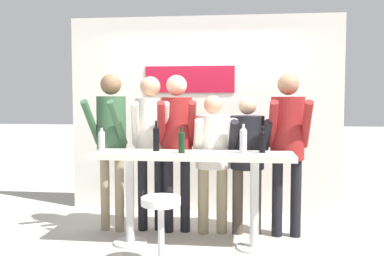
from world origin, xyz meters
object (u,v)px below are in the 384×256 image
object	(u,v)px
wine_bottle_2	(156,137)
wine_bottle_1	(102,139)
person_center_left	(177,135)
wine_bottle_4	(262,141)
bar_stool	(161,221)
person_center_right	(247,150)
person_far_left	(111,133)
person_center	(213,150)
wine_bottle_3	(182,141)
person_left	(151,135)
person_right	(288,136)
wine_bottle_0	(243,139)
tasting_table	(191,170)

from	to	relation	value
wine_bottle_2	wine_bottle_1	bearing A→B (deg)	-176.86
person_center_left	wine_bottle_4	size ratio (longest dim) A/B	6.61
wine_bottle_1	bar_stool	bearing A→B (deg)	-40.49
person_center_right	wine_bottle_2	xyz separation A→B (m)	(-0.97, -0.41, 0.17)
wine_bottle_4	bar_stool	bearing A→B (deg)	-144.29
person_far_left	wine_bottle_2	bearing A→B (deg)	-20.09
person_far_left	person_center	size ratio (longest dim) A/B	1.16
person_center_right	wine_bottle_3	xyz separation A→B (m)	(-0.68, -0.55, 0.15)
person_left	wine_bottle_4	distance (m)	1.35
person_far_left	person_left	bearing A→B (deg)	19.39
person_left	person_center_right	xyz separation A→B (m)	(1.13, -0.01, -0.16)
person_left	person_right	xyz separation A→B (m)	(1.57, -0.06, 0.01)
person_far_left	wine_bottle_0	distance (m)	1.59
person_right	wine_bottle_3	distance (m)	1.23
wine_bottle_2	wine_bottle_4	xyz separation A→B (m)	(1.12, -0.02, -0.02)
bar_stool	wine_bottle_4	bearing A→B (deg)	35.71
person_center	wine_bottle_1	xyz separation A→B (m)	(-1.17, -0.41, 0.14)
bar_stool	person_center_right	bearing A→B (deg)	54.20
wine_bottle_1	wine_bottle_3	distance (m)	0.89
wine_bottle_2	wine_bottle_3	bearing A→B (deg)	-26.09
bar_stool	person_far_left	distance (m)	1.48
wine_bottle_0	wine_bottle_1	world-z (taller)	wine_bottle_0
tasting_table	person_center	bearing A→B (deg)	66.90
wine_bottle_1	wine_bottle_4	size ratio (longest dim) A/B	0.94
bar_stool	person_center_left	xyz separation A→B (m)	(-0.02, 1.07, 0.70)
person_center_left	wine_bottle_1	distance (m)	0.86
bar_stool	person_center_right	xyz separation A→B (m)	(0.79, 1.10, 0.53)
wine_bottle_0	person_right	bearing A→B (deg)	42.27
wine_bottle_3	wine_bottle_4	world-z (taller)	wine_bottle_4
bar_stool	person_left	world-z (taller)	person_left
person_right	person_center	bearing A→B (deg)	178.34
person_far_left	person_right	xyz separation A→B (m)	(2.02, 0.02, -0.02)
tasting_table	wine_bottle_3	distance (m)	0.33
wine_bottle_3	wine_bottle_4	size ratio (longest dim) A/B	0.98
person_center_left	person_center	size ratio (longest dim) A/B	1.15
person_left	wine_bottle_1	world-z (taller)	person_left
person_center	wine_bottle_3	xyz separation A→B (m)	(-0.29, -0.52, 0.15)
person_center_left	tasting_table	bearing A→B (deg)	-73.12
person_center_left	wine_bottle_4	distance (m)	1.04
person_center_right	wine_bottle_1	size ratio (longest dim) A/B	6.06
person_far_left	bar_stool	bearing A→B (deg)	-43.68
bar_stool	wine_bottle_3	bearing A→B (deg)	78.35
person_far_left	wine_bottle_3	bearing A→B (deg)	-19.13
bar_stool	person_left	xyz separation A→B (m)	(-0.33, 1.11, 0.70)
person_right	wine_bottle_1	xyz separation A→B (m)	(-2.01, -0.39, -0.02)
person_center_left	person_center_right	xyz separation A→B (m)	(0.81, 0.03, -0.17)
person_right	wine_bottle_1	distance (m)	2.05
person_right	wine_bottle_2	xyz separation A→B (m)	(-1.42, -0.36, 0.00)
tasting_table	wine_bottle_1	distance (m)	1.03
person_center_left	person_right	bearing A→B (deg)	-9.81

